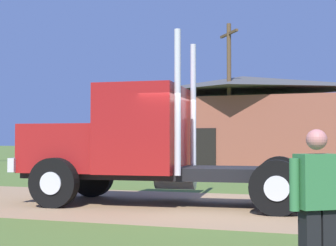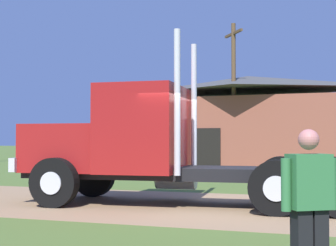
% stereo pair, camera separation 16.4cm
% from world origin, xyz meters
% --- Properties ---
extents(ground_plane, '(200.00, 200.00, 0.00)m').
position_xyz_m(ground_plane, '(0.00, 0.00, 0.00)').
color(ground_plane, '#4E662B').
extents(dirt_track, '(120.00, 5.56, 0.01)m').
position_xyz_m(dirt_track, '(0.00, 0.00, 0.00)').
color(dirt_track, '#977653').
rests_on(dirt_track, ground_plane).
extents(truck_foreground_white, '(8.37, 3.01, 3.88)m').
position_xyz_m(truck_foreground_white, '(-1.50, 0.03, 1.30)').
color(truck_foreground_white, black).
rests_on(truck_foreground_white, ground_plane).
extents(visitor_standing_near, '(0.54, 0.44, 1.61)m').
position_xyz_m(visitor_standing_near, '(2.48, -5.63, 0.86)').
color(visitor_standing_near, '#33723F').
rests_on(visitor_standing_near, ground_plane).
extents(shed_building, '(13.49, 6.98, 5.60)m').
position_xyz_m(shed_building, '(-2.56, 20.88, 2.70)').
color(shed_building, brown).
rests_on(shed_building, ground_plane).
extents(utility_pole_far, '(1.41, 1.86, 8.41)m').
position_xyz_m(utility_pole_far, '(-2.92, 18.08, 4.46)').
color(utility_pole_far, brown).
rests_on(utility_pole_far, ground_plane).
extents(tree_left, '(4.98, 4.98, 7.60)m').
position_xyz_m(tree_left, '(-15.91, 39.50, 4.85)').
color(tree_left, '#513823').
rests_on(tree_left, ground_plane).
extents(tree_mid, '(3.80, 3.80, 7.06)m').
position_xyz_m(tree_mid, '(-3.59, 40.98, 4.94)').
color(tree_mid, '#513823').
rests_on(tree_mid, ground_plane).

